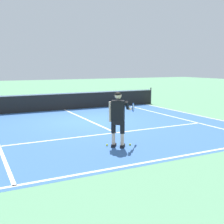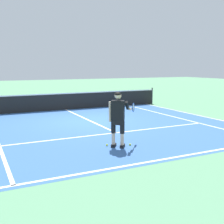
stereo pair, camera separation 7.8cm
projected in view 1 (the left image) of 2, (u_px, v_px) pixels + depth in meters
The scene contains 11 objects.
ground_plane at pixel (89, 121), 13.03m from camera, with size 80.00×80.00×0.00m, color #609E70.
court_inner_surface at pixel (99, 125), 12.07m from camera, with size 10.98×10.11×0.00m, color #3866A8.
line_baseline at pixel (171, 158), 7.78m from camera, with size 10.98×0.10×0.01m, color white.
line_service at pixel (116, 133), 10.71m from camera, with size 8.23×0.10×0.01m, color white.
line_centre_service at pixel (85, 119), 13.53m from camera, with size 0.10×6.40×0.01m, color white.
line_singles_right at pixel (176, 117), 13.89m from camera, with size 0.10×9.71×0.01m, color white.
line_doubles_right at pixel (197, 115), 14.50m from camera, with size 0.10×9.71×0.01m, color white.
tennis_net at pixel (64, 101), 16.27m from camera, with size 11.96×0.08×1.07m.
tennis_player at pixel (118, 116), 8.66m from camera, with size 1.14×0.79×1.71m.
tennis_ball_near_feet at pixel (107, 145), 8.94m from camera, with size 0.07×0.07×0.07m, color #CCE02D.
tennis_ball_by_baseline at pixel (130, 144), 9.00m from camera, with size 0.07×0.07×0.07m, color #CCE02D.
Camera 1 is at (-4.82, -11.90, 2.49)m, focal length 45.62 mm.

